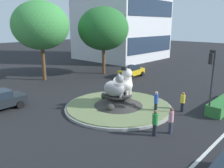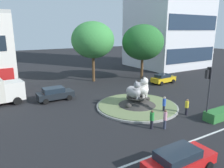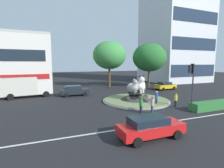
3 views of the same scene
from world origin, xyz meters
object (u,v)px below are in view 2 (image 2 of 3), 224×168
(broadleaf_tree_behind_island, at_px, (143,42))
(hatchback_near_shophouse, at_px, (163,78))
(pedestrian_blue_shirt, at_px, (164,104))
(second_tree_near_tower, at_px, (93,40))
(parked_car_right, at_px, (179,160))
(cat_statue_white, at_px, (142,88))
(traffic_light_mast, at_px, (208,82))
(sedan_on_far_lane, at_px, (55,94))
(pedestrian_pink_shirt, at_px, (165,119))
(pedestrian_green_shirt, at_px, (152,119))
(pedestrian_yellow_shirt, at_px, (187,107))
(cat_statue_grey, at_px, (134,91))

(broadleaf_tree_behind_island, height_order, hatchback_near_shophouse, broadleaf_tree_behind_island)
(broadleaf_tree_behind_island, bearing_deg, pedestrian_blue_shirt, -119.94)
(second_tree_near_tower, distance_m, parked_car_right, 25.50)
(cat_statue_white, height_order, second_tree_near_tower, second_tree_near_tower)
(traffic_light_mast, xyz_separation_m, broadleaf_tree_behind_island, (5.98, 17.21, 2.58))
(sedan_on_far_lane, relative_size, parked_car_right, 0.92)
(pedestrian_pink_shirt, xyz_separation_m, parked_car_right, (-3.43, -4.77, -0.15))
(pedestrian_green_shirt, distance_m, hatchback_near_shophouse, 17.08)
(traffic_light_mast, relative_size, pedestrian_green_shirt, 2.97)
(pedestrian_pink_shirt, bearing_deg, pedestrian_green_shirt, 48.66)
(broadleaf_tree_behind_island, height_order, pedestrian_blue_shirt, broadleaf_tree_behind_island)
(second_tree_near_tower, relative_size, pedestrian_green_shirt, 5.64)
(pedestrian_green_shirt, relative_size, pedestrian_yellow_shirt, 1.04)
(cat_statue_white, xyz_separation_m, parked_car_right, (-5.28, -10.37, -1.30))
(cat_statue_grey, xyz_separation_m, second_tree_near_tower, (1.82, 13.88, 4.81))
(broadleaf_tree_behind_island, bearing_deg, parked_car_right, -123.03)
(pedestrian_blue_shirt, relative_size, parked_car_right, 0.38)
(pedestrian_pink_shirt, relative_size, pedestrian_yellow_shirt, 1.07)
(second_tree_near_tower, height_order, pedestrian_blue_shirt, second_tree_near_tower)
(pedestrian_green_shirt, height_order, parked_car_right, pedestrian_green_shirt)
(sedan_on_far_lane, xyz_separation_m, hatchback_near_shophouse, (17.41, -0.28, -0.04))
(sedan_on_far_lane, bearing_deg, pedestrian_green_shirt, -68.50)
(traffic_light_mast, relative_size, parked_car_right, 1.09)
(traffic_light_mast, relative_size, second_tree_near_tower, 0.53)
(broadleaf_tree_behind_island, xyz_separation_m, pedestrian_blue_shirt, (-8.01, -13.90, -5.35))
(cat_statue_white, bearing_deg, broadleaf_tree_behind_island, 150.11)
(cat_statue_grey, bearing_deg, traffic_light_mast, 16.15)
(cat_statue_grey, height_order, parked_car_right, cat_statue_grey)
(hatchback_near_shophouse, bearing_deg, pedestrian_pink_shirt, -138.11)
(cat_statue_grey, relative_size, pedestrian_yellow_shirt, 1.36)
(pedestrian_green_shirt, height_order, hatchback_near_shophouse, pedestrian_green_shirt)
(cat_statue_white, bearing_deg, pedestrian_yellow_shirt, 35.78)
(cat_statue_grey, bearing_deg, pedestrian_yellow_shirt, 23.67)
(parked_car_right, bearing_deg, pedestrian_blue_shirt, 51.21)
(traffic_light_mast, bearing_deg, sedan_on_far_lane, 49.63)
(parked_car_right, bearing_deg, traffic_light_mast, 27.14)
(pedestrian_pink_shirt, bearing_deg, cat_statue_grey, -17.99)
(broadleaf_tree_behind_island, bearing_deg, pedestrian_pink_shirt, -122.23)
(second_tree_near_tower, height_order, pedestrian_yellow_shirt, second_tree_near_tower)
(second_tree_near_tower, bearing_deg, pedestrian_pink_shirt, -97.25)
(pedestrian_blue_shirt, bearing_deg, pedestrian_green_shirt, -128.45)
(traffic_light_mast, bearing_deg, second_tree_near_tower, 17.04)
(second_tree_near_tower, height_order, sedan_on_far_lane, second_tree_near_tower)
(cat_statue_white, height_order, pedestrian_blue_shirt, cat_statue_white)
(pedestrian_green_shirt, relative_size, sedan_on_far_lane, 0.40)
(second_tree_near_tower, xyz_separation_m, parked_car_right, (-5.89, -24.08, -5.98))
(pedestrian_yellow_shirt, height_order, sedan_on_far_lane, pedestrian_yellow_shirt)
(second_tree_near_tower, xyz_separation_m, pedestrian_pink_shirt, (-2.46, -19.31, -5.83))
(cat_statue_grey, bearing_deg, pedestrian_blue_shirt, 17.17)
(pedestrian_green_shirt, xyz_separation_m, parked_car_right, (-2.46, -5.34, -0.11))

